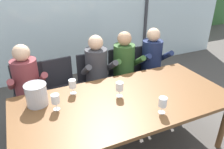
% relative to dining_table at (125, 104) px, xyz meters
% --- Properties ---
extents(ground, '(14.00, 14.00, 0.00)m').
position_rel_dining_table_xyz_m(ground, '(0.00, 1.00, -0.67)').
color(ground, '#4C4742').
extents(window_glass_panel, '(7.60, 0.03, 2.60)m').
position_rel_dining_table_xyz_m(window_glass_panel, '(0.00, 2.34, 0.63)').
color(window_glass_panel, silver).
rests_on(window_glass_panel, ground).
extents(window_mullion_right, '(0.06, 0.06, 2.60)m').
position_rel_dining_table_xyz_m(window_mullion_right, '(1.71, 2.32, 0.63)').
color(window_mullion_right, '#38383D').
rests_on(window_mullion_right, ground).
extents(hillside_vineyard, '(13.60, 2.40, 1.83)m').
position_rel_dining_table_xyz_m(hillside_vineyard, '(0.00, 5.50, 0.25)').
color(hillside_vineyard, '#386633').
rests_on(hillside_vineyard, ground).
extents(dining_table, '(2.40, 1.13, 0.73)m').
position_rel_dining_table_xyz_m(dining_table, '(0.00, 0.00, 0.00)').
color(dining_table, brown).
rests_on(dining_table, ground).
extents(chair_near_curtain, '(0.47, 0.47, 0.90)m').
position_rel_dining_table_xyz_m(chair_near_curtain, '(-0.94, 0.99, -0.14)').
color(chair_near_curtain, '#232328').
rests_on(chair_near_curtain, ground).
extents(chair_left_of_center, '(0.48, 0.48, 0.90)m').
position_rel_dining_table_xyz_m(chair_left_of_center, '(-0.51, 0.98, -0.14)').
color(chair_left_of_center, '#232328').
rests_on(chair_left_of_center, ground).
extents(chair_center, '(0.46, 0.46, 0.90)m').
position_rel_dining_table_xyz_m(chair_center, '(-0.03, 0.98, -0.14)').
color(chair_center, '#232328').
rests_on(chair_center, ground).
extents(chair_right_of_center, '(0.46, 0.46, 0.90)m').
position_rel_dining_table_xyz_m(chair_right_of_center, '(0.48, 0.99, -0.14)').
color(chair_right_of_center, '#232328').
rests_on(chair_right_of_center, ground).
extents(chair_near_window_right, '(0.45, 0.45, 0.90)m').
position_rel_dining_table_xyz_m(chair_near_window_right, '(0.94, 0.95, -0.14)').
color(chair_near_window_right, '#232328').
rests_on(chair_near_window_right, ground).
extents(person_maroon_top, '(0.48, 0.63, 1.22)m').
position_rel_dining_table_xyz_m(person_maroon_top, '(-0.95, 0.84, 0.03)').
color(person_maroon_top, brown).
rests_on(person_maroon_top, ground).
extents(person_charcoal_jacket, '(0.47, 0.61, 1.22)m').
position_rel_dining_table_xyz_m(person_charcoal_jacket, '(0.01, 0.84, 0.03)').
color(person_charcoal_jacket, '#38383D').
rests_on(person_charcoal_jacket, ground).
extents(person_olive_shirt, '(0.48, 0.63, 1.22)m').
position_rel_dining_table_xyz_m(person_olive_shirt, '(0.45, 0.84, 0.03)').
color(person_olive_shirt, '#2D5123').
rests_on(person_olive_shirt, ground).
extents(person_navy_polo, '(0.48, 0.63, 1.22)m').
position_rel_dining_table_xyz_m(person_navy_polo, '(0.95, 0.84, 0.03)').
color(person_navy_polo, '#192347').
rests_on(person_navy_polo, ground).
extents(ice_bucket_primary, '(0.23, 0.23, 0.24)m').
position_rel_dining_table_xyz_m(ice_bucket_primary, '(-0.89, 0.30, 0.18)').
color(ice_bucket_primary, '#B7B7BC').
rests_on(ice_bucket_primary, dining_table).
extents(wine_glass_by_left_taster, '(0.08, 0.08, 0.17)m').
position_rel_dining_table_xyz_m(wine_glass_by_left_taster, '(-0.73, 0.13, 0.18)').
color(wine_glass_by_left_taster, silver).
rests_on(wine_glass_by_left_taster, dining_table).
extents(wine_glass_near_bucket, '(0.08, 0.08, 0.17)m').
position_rel_dining_table_xyz_m(wine_glass_near_bucket, '(-0.03, 0.09, 0.18)').
color(wine_glass_near_bucket, silver).
rests_on(wine_glass_near_bucket, dining_table).
extents(wine_glass_center_pour, '(0.08, 0.08, 0.17)m').
position_rel_dining_table_xyz_m(wine_glass_center_pour, '(-0.49, 0.37, 0.18)').
color(wine_glass_center_pour, silver).
rests_on(wine_glass_center_pour, dining_table).
extents(wine_glass_by_right_taster, '(0.08, 0.08, 0.17)m').
position_rel_dining_table_xyz_m(wine_glass_by_right_taster, '(0.22, -0.36, 0.18)').
color(wine_glass_by_right_taster, silver).
rests_on(wine_glass_by_right_taster, dining_table).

